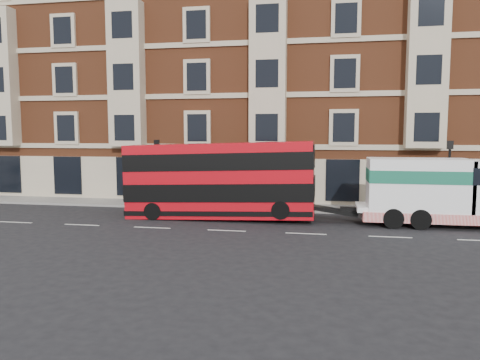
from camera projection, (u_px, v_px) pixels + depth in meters
name	position (u px, v px, depth m)	size (l,w,h in m)	color
ground	(227.00, 231.00, 23.77)	(120.00, 120.00, 0.00)	black
sidewalk	(250.00, 206.00, 31.10)	(90.00, 3.00, 0.15)	slate
victorian_terrace	(272.00, 68.00, 37.33)	(45.00, 12.00, 20.40)	brown
lamp_post_west	(157.00, 168.00, 30.66)	(0.35, 0.15, 4.35)	black
lamp_post_east	(449.00, 172.00, 27.38)	(0.35, 0.15, 4.35)	black
double_decker_bus	(219.00, 179.00, 26.86)	(10.78, 2.47, 4.36)	red
tow_truck	(442.00, 191.00, 24.70)	(8.63, 2.55, 3.60)	white
pedestrian	(148.00, 190.00, 31.74)	(0.68, 0.45, 1.87)	#1D213A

